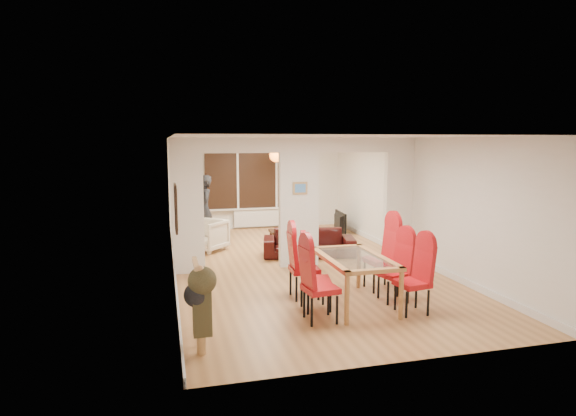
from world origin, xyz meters
name	(u,v)px	position (x,y,z in m)	size (l,w,h in m)	color
floor	(299,265)	(0.00, 0.00, 0.00)	(5.00, 9.00, 0.01)	#AF7946
room_walls	(299,203)	(0.00, 0.00, 1.30)	(5.00, 9.00, 2.60)	silver
divider_wall	(299,203)	(0.00, 0.00, 1.30)	(5.00, 0.18, 2.60)	white
bay_window_blinds	(257,177)	(0.00, 4.44, 1.50)	(3.00, 0.08, 1.80)	black
radiator	(258,218)	(0.00, 4.40, 0.30)	(1.40, 0.08, 0.50)	white
pendant_light	(276,155)	(0.30, 3.30, 2.15)	(0.36, 0.36, 0.36)	orange
stair_newel	(198,297)	(-2.25, -3.20, 0.55)	(0.40, 1.20, 1.10)	tan
wall_poster	(176,208)	(-2.47, -2.40, 1.60)	(0.04, 0.52, 0.67)	gray
pillar_photo	(300,188)	(0.00, -0.10, 1.60)	(0.30, 0.03, 0.25)	#4C8CD8
dining_table	(354,280)	(0.18, -2.50, 0.38)	(0.92, 1.64, 0.77)	#AA733E
dining_chair_la	(321,283)	(-0.53, -3.03, 0.56)	(0.45, 0.45, 1.12)	#B31217
dining_chair_lb	(316,275)	(-0.46, -2.58, 0.53)	(0.43, 0.43, 1.07)	#B31217
dining_chair_lc	(304,264)	(-0.46, -1.99, 0.56)	(0.45, 0.45, 1.12)	#B31217
dining_chair_ra	(412,278)	(0.87, -3.07, 0.54)	(0.43, 0.43, 1.07)	#B31217
dining_chair_rb	(394,269)	(0.86, -2.50, 0.53)	(0.42, 0.42, 1.05)	#B31217
dining_chair_rc	(380,256)	(0.92, -1.88, 0.59)	(0.47, 0.47, 1.18)	#B31217
sofa	(309,243)	(0.45, 0.74, 0.29)	(2.00, 0.78, 0.59)	black
armchair	(206,235)	(-1.71, 1.81, 0.36)	(0.78, 0.80, 0.73)	beige
person	(204,210)	(-1.68, 2.52, 0.86)	(0.41, 0.62, 1.71)	black
television	(337,222)	(2.00, 3.17, 0.29)	(0.13, 1.01, 0.58)	black
coffee_table	(290,234)	(0.52, 2.63, 0.12)	(1.06, 0.53, 0.24)	#311B11
bottle	(291,225)	(0.50, 2.52, 0.40)	(0.08, 0.08, 0.31)	#143F19
bowl	(288,229)	(0.46, 2.65, 0.27)	(0.22, 0.22, 0.05)	#311B11
shoes	(304,267)	(0.02, -0.33, 0.05)	(0.25, 0.27, 0.11)	black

